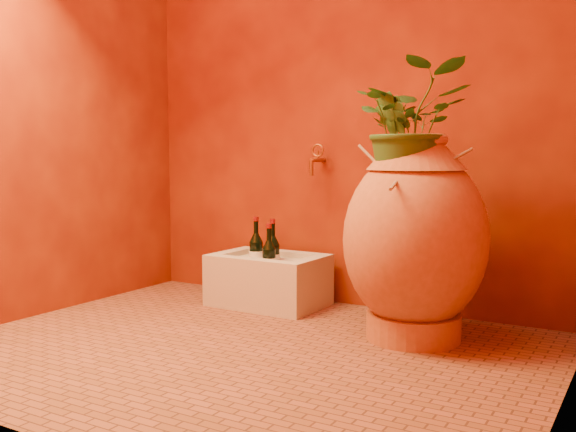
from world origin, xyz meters
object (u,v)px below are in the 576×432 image
Objects in this scene: wine_bottle_c at (273,257)px; wine_bottle_b at (269,260)px; wall_tap at (316,158)px; amphora at (415,239)px; wine_bottle_a at (256,254)px; stone_basin at (269,281)px.

wine_bottle_b is at bearing -70.50° from wine_bottle_c.
wine_bottle_c is 0.59m from wall_tap.
amphora reaches higher than wine_bottle_a.
amphora is 0.89m from wine_bottle_b.
wine_bottle_c reaches higher than stone_basin.
wine_bottle_b is 0.09m from wine_bottle_c.
wall_tap is (-0.70, 0.38, 0.35)m from amphora.
wine_bottle_c is (0.14, -0.05, -0.00)m from wine_bottle_a.
stone_basin is 1.88× the size of wine_bottle_c.
wine_bottle_c reaches higher than wine_bottle_b.
amphora is 0.87m from wall_tap.
wall_tap reaches higher than wine_bottle_b.
wine_bottle_a is 1.87× the size of wall_tap.
stone_basin is 3.50× the size of wall_tap.
stone_basin is at bearing -26.68° from wine_bottle_a.
stone_basin is at bearing 166.24° from amphora.
amphora reaches higher than wall_tap.
wine_bottle_a is 0.64m from wall_tap.
wine_bottle_a is (-1.03, 0.28, -0.19)m from amphora.
stone_basin is 1.87× the size of wine_bottle_a.
stone_basin is at bearing 123.87° from wine_bottle_b.
stone_basin is 1.98× the size of wine_bottle_b.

